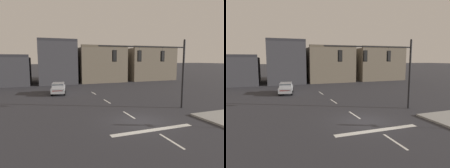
# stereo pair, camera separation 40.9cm
# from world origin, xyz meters

# --- Properties ---
(ground_plane) EXTENTS (400.00, 400.00, 0.00)m
(ground_plane) POSITION_xyz_m (0.00, 0.00, 0.00)
(ground_plane) COLOR #2B2B30
(stop_bar_paint) EXTENTS (6.40, 0.50, 0.01)m
(stop_bar_paint) POSITION_xyz_m (0.00, -2.00, 0.00)
(stop_bar_paint) COLOR silver
(stop_bar_paint) RESTS_ON ground
(lane_centreline) EXTENTS (0.16, 26.40, 0.01)m
(lane_centreline) POSITION_xyz_m (0.00, 2.00, 0.00)
(lane_centreline) COLOR silver
(lane_centreline) RESTS_ON ground
(signal_mast_near_side) EXTENTS (8.77, 0.78, 6.90)m
(signal_mast_near_side) POSITION_xyz_m (3.30, 2.59, 4.70)
(signal_mast_near_side) COLOR black
(signal_mast_near_side) RESTS_ON ground
(car_lot_nearside) EXTENTS (2.41, 4.63, 1.61)m
(car_lot_nearside) POSITION_xyz_m (-4.88, 15.16, 0.86)
(car_lot_nearside) COLOR #9EA0A5
(car_lot_nearside) RESTS_ON ground
(building_row) EXTENTS (44.66, 11.74, 8.81)m
(building_row) POSITION_xyz_m (1.43, 29.67, 3.58)
(building_row) COLOR #38383D
(building_row) RESTS_ON ground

